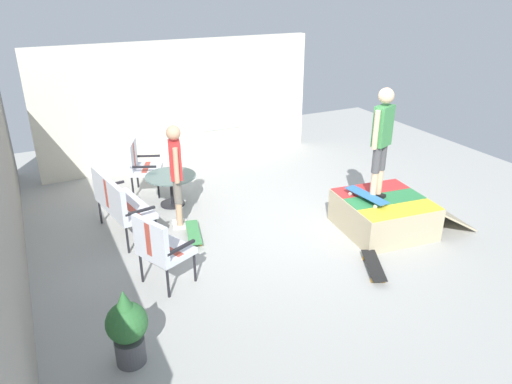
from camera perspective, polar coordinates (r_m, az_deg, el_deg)
The scene contains 14 objects.
ground_plane at distance 7.98m, azimuth 3.60°, elevation -4.60°, with size 12.00×12.00×0.10m, color #A8A8A3.
back_wall_cinderblock at distance 6.63m, azimuth -27.83°, elevation -2.56°, with size 9.00×0.20×2.24m.
house_facade at distance 10.60m, azimuth -8.87°, elevation 10.39°, with size 0.23×6.00×2.62m.
skate_ramp at distance 8.06m, azimuth 15.08°, elevation -2.51°, with size 1.50×2.18×0.56m.
patio_bench at distance 7.76m, azimuth -16.13°, elevation -0.95°, with size 1.33×0.76×1.02m.
patio_chair_near_house at distance 9.25m, azimuth -13.67°, elevation 3.40°, with size 0.78×0.74×1.02m.
patio_chair_by_wall at distance 6.37m, azimuth -11.44°, elevation -6.25°, with size 0.79×0.76×1.02m.
patio_table at distance 8.71m, azimuth -10.05°, elevation 0.93°, with size 0.90×0.90×0.57m.
person_watching at distance 7.71m, azimuth -9.51°, elevation 2.71°, with size 0.47×0.30×1.72m.
person_skater at distance 7.53m, azimuth 14.73°, elevation 6.50°, with size 0.32×0.45×1.76m.
skateboard_by_bench at distance 7.70m, azimuth -7.44°, elevation -4.81°, with size 0.82×0.39×0.10m.
skateboard_spare at distance 7.02m, azimuth 13.82°, elevation -8.48°, with size 0.81×0.53×0.10m.
skateboard_on_ramp at distance 7.74m, azimuth 12.99°, elevation -0.42°, with size 0.82×0.28×0.10m.
potted_plant at distance 5.35m, azimuth -15.06°, elevation -15.22°, with size 0.44×0.44×0.92m.
Camera 1 is at (-6.05, 3.52, 3.79)m, focal length 33.65 mm.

